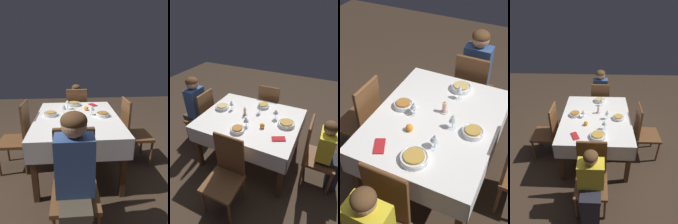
# 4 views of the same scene
# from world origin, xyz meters

# --- Properties ---
(ground_plane) EXTENTS (8.00, 8.00, 0.00)m
(ground_plane) POSITION_xyz_m (0.00, 0.00, 0.00)
(ground_plane) COLOR #3D2D21
(dining_table) EXTENTS (1.38, 1.09, 0.76)m
(dining_table) POSITION_xyz_m (0.00, 0.00, 0.67)
(dining_table) COLOR white
(dining_table) RESTS_ON ground_plane
(chair_east) EXTENTS (0.40, 0.40, 0.96)m
(chair_east) POSITION_xyz_m (0.93, -0.06, 0.51)
(chair_east) COLOR brown
(chair_east) RESTS_ON ground_plane
(chair_west) EXTENTS (0.40, 0.40, 0.96)m
(chair_west) POSITION_xyz_m (-0.93, 0.03, 0.51)
(chair_west) COLOR brown
(chair_west) RESTS_ON ground_plane
(chair_north) EXTENTS (0.40, 0.40, 0.96)m
(chair_north) POSITION_xyz_m (-0.06, 0.79, 0.51)
(chair_north) COLOR brown
(chair_north) RESTS_ON ground_plane
(chair_south) EXTENTS (0.40, 0.40, 0.96)m
(chair_south) POSITION_xyz_m (-0.01, -0.79, 0.51)
(chair_south) COLOR brown
(chair_south) RESTS_ON ground_plane
(person_adult_denim) EXTENTS (0.34, 0.30, 1.17)m
(person_adult_denim) POSITION_xyz_m (1.08, -0.06, 0.66)
(person_adult_denim) COLOR #4C4233
(person_adult_denim) RESTS_ON ground_plane
(person_child_yellow) EXTENTS (0.33, 0.30, 1.01)m
(person_child_yellow) POSITION_xyz_m (-1.10, 0.03, 0.55)
(person_child_yellow) COLOR #282833
(person_child_yellow) RESTS_ON ground_plane
(bowl_east) EXTENTS (0.20, 0.20, 0.06)m
(bowl_east) POSITION_xyz_m (0.51, -0.05, 0.79)
(bowl_east) COLOR silver
(bowl_east) RESTS_ON dining_table
(wine_glass_east) EXTENTS (0.06, 0.06, 0.15)m
(wine_glass_east) POSITION_xyz_m (0.36, -0.08, 0.87)
(wine_glass_east) COLOR white
(wine_glass_east) RESTS_ON dining_table
(bowl_west) EXTENTS (0.23, 0.23, 0.06)m
(bowl_west) POSITION_xyz_m (-0.50, -0.04, 0.79)
(bowl_west) COLOR silver
(bowl_west) RESTS_ON dining_table
(wine_glass_west) EXTENTS (0.08, 0.08, 0.14)m
(wine_glass_west) POSITION_xyz_m (-0.32, -0.13, 0.87)
(wine_glass_west) COLOR white
(wine_glass_west) RESTS_ON dining_table
(bowl_north) EXTENTS (0.18, 0.18, 0.06)m
(bowl_north) POSITION_xyz_m (0.02, 0.34, 0.79)
(bowl_north) COLOR silver
(bowl_north) RESTS_ON dining_table
(wine_glass_north) EXTENTS (0.07, 0.07, 0.14)m
(wine_glass_north) POSITION_xyz_m (-0.03, 0.20, 0.86)
(wine_glass_north) COLOR white
(wine_glass_north) RESTS_ON dining_table
(bowl_south) EXTENTS (0.18, 0.18, 0.06)m
(bowl_south) POSITION_xyz_m (-0.05, -0.35, 0.79)
(bowl_south) COLOR silver
(bowl_south) RESTS_ON dining_table
(wine_glass_south) EXTENTS (0.07, 0.07, 0.16)m
(wine_glass_south) POSITION_xyz_m (-0.06, -0.17, 0.87)
(wine_glass_south) COLOR white
(wine_glass_south) RESTS_ON dining_table
(candle_centerpiece) EXTENTS (0.07, 0.07, 0.13)m
(candle_centerpiece) POSITION_xyz_m (0.11, -0.03, 0.81)
(candle_centerpiece) COLOR beige
(candle_centerpiece) RESTS_ON dining_table
(orange_fruit) EXTENTS (0.06, 0.06, 0.06)m
(orange_fruit) POSITION_xyz_m (-0.24, 0.14, 0.79)
(orange_fruit) COLOR orange
(orange_fruit) RESTS_ON dining_table
(napkin_red_folded) EXTENTS (0.18, 0.14, 0.01)m
(napkin_red_folded) POSITION_xyz_m (-0.50, 0.27, 0.76)
(napkin_red_folded) COLOR red
(napkin_red_folded) RESTS_ON dining_table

